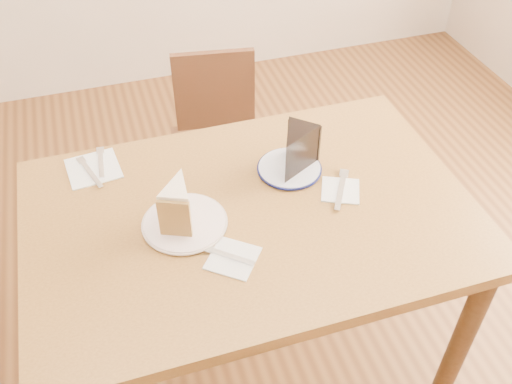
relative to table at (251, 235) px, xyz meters
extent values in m
plane|color=#452712|center=(0.00, 0.00, -0.65)|extent=(4.00, 4.00, 0.00)
cube|color=brown|center=(0.00, 0.00, 0.08)|extent=(1.20, 0.80, 0.04)
cylinder|color=#361F10|center=(0.54, -0.34, -0.30)|extent=(0.06, 0.06, 0.71)
cylinder|color=#361F10|center=(-0.54, 0.34, -0.30)|extent=(0.06, 0.06, 0.71)
cylinder|color=#361F10|center=(0.54, 0.34, -0.30)|extent=(0.06, 0.06, 0.71)
cube|color=#331B0F|center=(0.08, 0.67, -0.25)|extent=(0.43, 0.43, 0.04)
cylinder|color=#331B0F|center=(0.26, 0.81, -0.46)|extent=(0.03, 0.03, 0.39)
cylinder|color=#331B0F|center=(-0.05, 0.86, -0.46)|extent=(0.03, 0.03, 0.39)
cylinder|color=#331B0F|center=(0.22, 0.49, -0.46)|extent=(0.03, 0.03, 0.39)
cylinder|color=#331B0F|center=(-0.10, 0.54, -0.46)|extent=(0.03, 0.03, 0.39)
cube|color=#331B0F|center=(0.11, 0.84, -0.06)|extent=(0.32, 0.08, 0.34)
cylinder|color=white|center=(-0.18, 0.00, 0.10)|extent=(0.21, 0.21, 0.01)
cylinder|color=white|center=(0.16, 0.13, 0.10)|extent=(0.18, 0.18, 0.01)
cube|color=white|center=(-0.09, -0.15, 0.10)|extent=(0.16, 0.16, 0.00)
cube|color=white|center=(0.26, 0.00, 0.10)|extent=(0.14, 0.14, 0.00)
cube|color=white|center=(-0.39, 0.30, 0.10)|extent=(0.16, 0.16, 0.00)
cube|color=silver|center=(-0.10, -0.14, 0.10)|extent=(0.12, 0.10, 0.00)
cube|color=silver|center=(0.26, 0.00, 0.10)|extent=(0.10, 0.15, 0.00)
cube|color=silver|center=(-0.36, 0.32, 0.10)|extent=(0.02, 0.14, 0.00)
cube|color=silver|center=(-0.40, 0.28, 0.10)|extent=(0.06, 0.16, 0.00)
camera|label=1|loc=(-0.32, -1.05, 1.17)|focal=40.00mm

